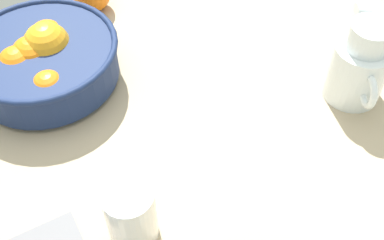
% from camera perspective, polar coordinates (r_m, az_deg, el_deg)
% --- Properties ---
extents(ground_plane, '(1.19, 1.01, 0.03)m').
position_cam_1_polar(ground_plane, '(0.83, 1.12, -2.86)').
color(ground_plane, tan).
extents(fruit_bowl, '(0.28, 0.28, 0.11)m').
position_cam_1_polar(fruit_bowl, '(0.92, -17.40, 6.82)').
color(fruit_bowl, navy).
rests_on(fruit_bowl, ground_plane).
extents(juice_pitcher, '(0.11, 0.13, 0.16)m').
position_cam_1_polar(juice_pitcher, '(0.90, 19.28, 5.73)').
color(juice_pitcher, white).
rests_on(juice_pitcher, ground_plane).
extents(second_glass, '(0.07, 0.07, 0.11)m').
position_cam_1_polar(second_glass, '(0.69, -7.27, -11.45)').
color(second_glass, white).
rests_on(second_glass, ground_plane).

